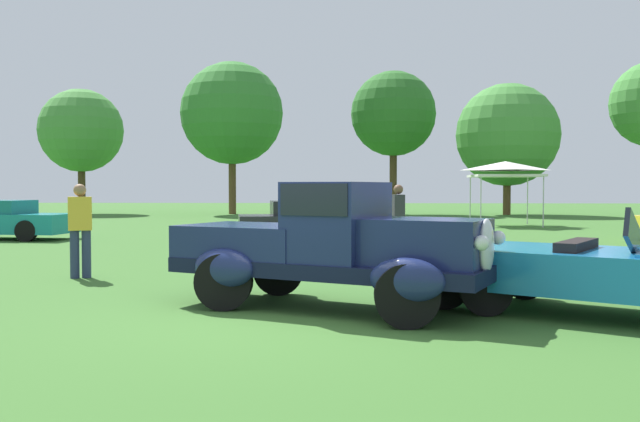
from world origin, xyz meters
name	(u,v)px	position (x,y,z in m)	size (l,w,h in m)	color
ground_plane	(291,317)	(0.00, 0.00, 0.00)	(120.00, 120.00, 0.00)	#386628
feature_pickup_truck	(332,245)	(0.51, 0.55, 0.87)	(4.50, 3.09, 1.70)	black
neighbor_convertible	(622,272)	(4.13, 0.08, 0.58)	(4.68, 3.77, 1.40)	#1E7AB7
show_car_teal	(1,220)	(-10.20, 12.22, 0.60)	(4.50, 2.17, 1.22)	teal
show_car_charcoal	(306,222)	(-0.62, 11.62, 0.60)	(4.25, 2.40, 1.22)	#28282D
spectator_near_truck	(80,227)	(-4.10, 3.44, 0.91)	(0.46, 0.36, 1.69)	#283351
spectator_between_cars	(398,218)	(1.83, 7.14, 0.91)	(0.29, 0.43, 1.69)	#7F7056
canopy_tent_left_field	(505,168)	(7.19, 20.43, 2.42)	(2.76, 2.76, 2.71)	#B7B7BC
treeline_far_left	(81,131)	(-15.72, 32.22, 5.04)	(5.04, 5.04, 7.58)	#47331E
treeline_mid_left	(232,114)	(-6.45, 32.08, 6.02)	(6.12, 6.12, 9.10)	brown
treeline_center	(393,114)	(3.21, 32.58, 6.00)	(5.09, 5.09, 8.56)	#47331E
treeline_mid_right	(507,135)	(9.79, 31.75, 4.66)	(5.97, 5.97, 7.65)	brown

